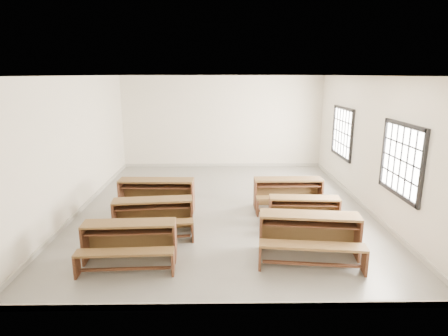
{
  "coord_description": "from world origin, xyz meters",
  "views": [
    {
      "loc": [
        -0.13,
        -8.89,
        3.23
      ],
      "look_at": [
        0.0,
        0.0,
        1.0
      ],
      "focal_mm": 30.0,
      "sensor_mm": 36.0,
      "label": 1
    }
  ],
  "objects_px": {
    "desk_set_1": "(153,214)",
    "desk_set_3": "(309,233)",
    "desk_set_0": "(129,240)",
    "desk_set_4": "(304,210)",
    "desk_set_5": "(288,191)",
    "desk_set_2": "(156,193)"
  },
  "relations": [
    {
      "from": "desk_set_0",
      "to": "desk_set_4",
      "type": "distance_m",
      "value": 3.72
    },
    {
      "from": "desk_set_1",
      "to": "desk_set_3",
      "type": "bearing_deg",
      "value": -25.91
    },
    {
      "from": "desk_set_0",
      "to": "desk_set_2",
      "type": "distance_m",
      "value": 2.48
    },
    {
      "from": "desk_set_3",
      "to": "desk_set_5",
      "type": "xyz_separation_m",
      "value": [
        0.09,
        2.55,
        -0.03
      ]
    },
    {
      "from": "desk_set_1",
      "to": "desk_set_4",
      "type": "bearing_deg",
      "value": -1.32
    },
    {
      "from": "desk_set_2",
      "to": "desk_set_3",
      "type": "relative_size",
      "value": 0.96
    },
    {
      "from": "desk_set_3",
      "to": "desk_set_5",
      "type": "bearing_deg",
      "value": 94.97
    },
    {
      "from": "desk_set_3",
      "to": "desk_set_4",
      "type": "distance_m",
      "value": 1.36
    },
    {
      "from": "desk_set_4",
      "to": "desk_set_5",
      "type": "height_order",
      "value": "desk_set_5"
    },
    {
      "from": "desk_set_4",
      "to": "desk_set_3",
      "type": "bearing_deg",
      "value": -95.37
    },
    {
      "from": "desk_set_0",
      "to": "desk_set_3",
      "type": "distance_m",
      "value": 3.2
    },
    {
      "from": "desk_set_2",
      "to": "desk_set_4",
      "type": "distance_m",
      "value": 3.48
    },
    {
      "from": "desk_set_0",
      "to": "desk_set_3",
      "type": "xyz_separation_m",
      "value": [
        3.19,
        0.15,
        0.04
      ]
    },
    {
      "from": "desk_set_1",
      "to": "desk_set_5",
      "type": "bearing_deg",
      "value": 19.55
    },
    {
      "from": "desk_set_3",
      "to": "desk_set_5",
      "type": "distance_m",
      "value": 2.55
    },
    {
      "from": "desk_set_0",
      "to": "desk_set_4",
      "type": "height_order",
      "value": "desk_set_0"
    },
    {
      "from": "desk_set_1",
      "to": "desk_set_5",
      "type": "height_order",
      "value": "desk_set_5"
    },
    {
      "from": "desk_set_2",
      "to": "desk_set_4",
      "type": "relative_size",
      "value": 1.17
    },
    {
      "from": "desk_set_3",
      "to": "desk_set_4",
      "type": "height_order",
      "value": "desk_set_3"
    },
    {
      "from": "desk_set_2",
      "to": "desk_set_0",
      "type": "bearing_deg",
      "value": -89.61
    },
    {
      "from": "desk_set_5",
      "to": "desk_set_4",
      "type": "bearing_deg",
      "value": -84.51
    },
    {
      "from": "desk_set_3",
      "to": "desk_set_2",
      "type": "bearing_deg",
      "value": 150.17
    }
  ]
}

